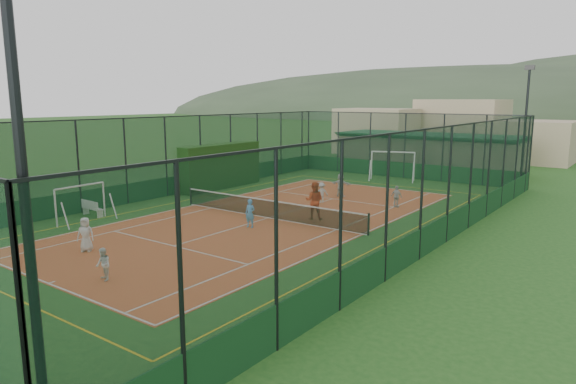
% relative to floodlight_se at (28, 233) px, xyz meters
% --- Properties ---
extents(ground, '(300.00, 300.00, 0.00)m').
position_rel_floodlight_se_xyz_m(ground, '(-8.60, 16.60, -4.12)').
color(ground, '#1F521C').
rests_on(ground, ground).
extents(court_slab, '(11.17, 23.97, 0.01)m').
position_rel_floodlight_se_xyz_m(court_slab, '(-8.60, 16.60, -4.12)').
color(court_slab, '#BD512A').
rests_on(court_slab, ground).
extents(tennis_net, '(11.67, 0.12, 1.06)m').
position_rel_floodlight_se_xyz_m(tennis_net, '(-8.60, 16.60, -3.59)').
color(tennis_net, black).
rests_on(tennis_net, ground).
extents(perimeter_fence, '(18.12, 34.12, 5.00)m').
position_rel_floodlight_se_xyz_m(perimeter_fence, '(-8.60, 16.60, -1.62)').
color(perimeter_fence, black).
rests_on(perimeter_fence, ground).
extents(floodlight_se, '(0.60, 0.26, 8.25)m').
position_rel_floodlight_se_xyz_m(floodlight_se, '(0.00, 0.00, 0.00)').
color(floodlight_se, black).
rests_on(floodlight_se, ground).
extents(floodlight_ne, '(0.60, 0.26, 8.25)m').
position_rel_floodlight_se_xyz_m(floodlight_ne, '(0.00, 33.20, 0.00)').
color(floodlight_ne, black).
rests_on(floodlight_ne, ground).
extents(clubhouse, '(15.20, 7.20, 3.15)m').
position_rel_floodlight_se_xyz_m(clubhouse, '(-8.60, 38.60, -2.55)').
color(clubhouse, tan).
rests_on(clubhouse, ground).
extents(hedge_left, '(1.04, 6.95, 3.04)m').
position_rel_floodlight_se_xyz_m(hedge_left, '(-16.90, 21.83, -2.61)').
color(hedge_left, black).
rests_on(hedge_left, ground).
extents(white_bench, '(1.55, 0.47, 0.86)m').
position_rel_floodlight_se_xyz_m(white_bench, '(-16.40, 11.51, -3.69)').
color(white_bench, white).
rests_on(white_bench, ground).
extents(futsal_goal_near, '(2.87, 0.96, 1.83)m').
position_rel_floodlight_se_xyz_m(futsal_goal_near, '(-15.70, 10.43, -3.21)').
color(futsal_goal_near, white).
rests_on(futsal_goal_near, ground).
extents(futsal_goal_far, '(3.43, 1.99, 2.13)m').
position_rel_floodlight_se_xyz_m(futsal_goal_far, '(-8.89, 32.14, -3.06)').
color(futsal_goal_far, white).
rests_on(futsal_goal_far, ground).
extents(child_near_left, '(0.82, 0.77, 1.40)m').
position_rel_floodlight_se_xyz_m(child_near_left, '(-10.89, 7.61, -3.41)').
color(child_near_left, white).
rests_on(child_near_left, court_slab).
extents(child_near_mid, '(0.55, 0.41, 1.37)m').
position_rel_floodlight_se_xyz_m(child_near_mid, '(-8.09, 14.55, -3.43)').
color(child_near_mid, '#53A4ED').
rests_on(child_near_mid, court_slab).
extents(child_near_right, '(0.67, 0.60, 1.14)m').
position_rel_floodlight_se_xyz_m(child_near_right, '(-7.33, 6.00, -3.55)').
color(child_near_right, white).
rests_on(child_near_right, court_slab).
extents(child_far_left, '(0.88, 0.84, 1.20)m').
position_rel_floodlight_se_xyz_m(child_far_left, '(-8.56, 21.65, -3.52)').
color(child_far_left, silver).
rests_on(child_far_left, court_slab).
extents(child_far_right, '(0.76, 0.42, 1.24)m').
position_rel_floodlight_se_xyz_m(child_far_right, '(-4.37, 23.00, -3.50)').
color(child_far_right, silver).
rests_on(child_far_right, court_slab).
extents(child_far_back, '(1.40, 0.55, 1.48)m').
position_rel_floodlight_se_xyz_m(child_far_back, '(-8.62, 23.98, -3.38)').
color(child_far_back, silver).
rests_on(child_far_back, court_slab).
extents(coach, '(1.15, 1.04, 1.93)m').
position_rel_floodlight_se_xyz_m(coach, '(-6.55, 17.80, -3.15)').
color(coach, red).
rests_on(coach, court_slab).
extents(tennis_balls, '(5.96, 1.14, 0.07)m').
position_rel_floodlight_se_xyz_m(tennis_balls, '(-7.74, 17.72, -4.08)').
color(tennis_balls, '#CCE033').
rests_on(tennis_balls, court_slab).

